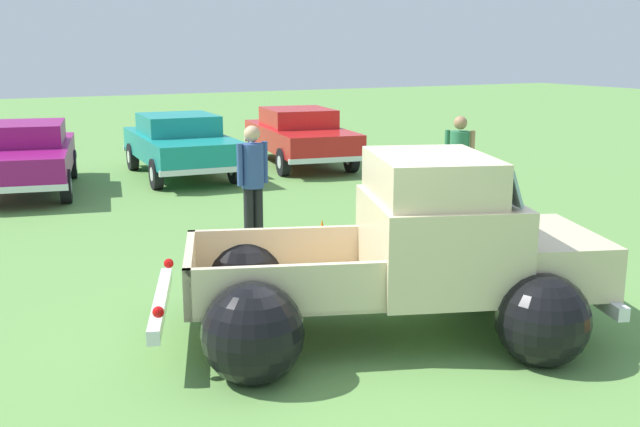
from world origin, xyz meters
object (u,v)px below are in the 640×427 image
(spectator_1, at_px, (253,177))
(lane_cone_0, at_px, (322,241))
(show_car_0, at_px, (25,154))
(vintage_pickup_truck, at_px, (413,265))
(show_car_2, at_px, (300,134))
(show_car_1, at_px, (180,143))
(spectator_0, at_px, (459,159))

(spectator_1, bearing_deg, lane_cone_0, -170.01)
(spectator_1, relative_size, lane_cone_0, 2.92)
(show_car_0, xyz_separation_m, spectator_1, (2.58, -6.19, 0.28))
(vintage_pickup_truck, bearing_deg, spectator_1, 111.04)
(show_car_2, distance_m, lane_cone_0, 8.93)
(show_car_2, height_order, spectator_1, spectator_1)
(show_car_0, distance_m, show_car_1, 3.46)
(vintage_pickup_truck, bearing_deg, show_car_2, 89.71)
(show_car_0, xyz_separation_m, lane_cone_0, (3.05, -7.57, -0.47))
(spectator_0, bearing_deg, show_car_0, 91.86)
(show_car_1, relative_size, show_car_2, 0.94)
(spectator_1, bearing_deg, show_car_1, -16.30)
(lane_cone_0, bearing_deg, show_car_0, 111.96)
(show_car_0, xyz_separation_m, show_car_1, (3.44, 0.35, 0.00))
(show_car_2, distance_m, spectator_1, 7.91)
(vintage_pickup_truck, relative_size, show_car_1, 1.12)
(show_car_1, height_order, lane_cone_0, show_car_1)
(vintage_pickup_truck, relative_size, show_car_0, 1.05)
(show_car_2, relative_size, spectator_0, 2.64)
(show_car_0, relative_size, show_car_2, 1.01)
(vintage_pickup_truck, bearing_deg, lane_cone_0, 102.14)
(show_car_2, relative_size, lane_cone_0, 7.54)
(show_car_0, bearing_deg, show_car_2, 106.80)
(vintage_pickup_truck, xyz_separation_m, show_car_0, (-2.69, 10.36, 0.03))
(spectator_0, distance_m, spectator_1, 3.99)
(show_car_0, relative_size, spectator_1, 2.60)
(show_car_0, bearing_deg, spectator_0, 59.03)
(show_car_2, relative_size, spectator_1, 2.59)
(vintage_pickup_truck, height_order, spectator_0, vintage_pickup_truck)
(show_car_0, bearing_deg, spectator_1, 34.37)
(spectator_0, xyz_separation_m, lane_cone_0, (-3.52, -1.51, -0.72))
(vintage_pickup_truck, relative_size, spectator_0, 2.78)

